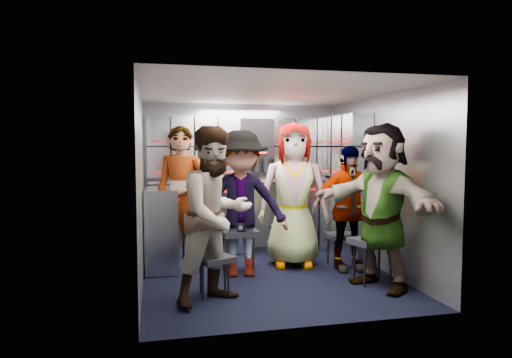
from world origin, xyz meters
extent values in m
plane|color=black|center=(0.00, 0.00, 0.00)|extent=(3.00, 3.00, 0.00)
cube|color=gray|center=(0.00, 1.50, 1.05)|extent=(2.80, 0.04, 2.10)
cube|color=gray|center=(-1.40, 0.00, 1.05)|extent=(0.04, 3.00, 2.10)
cube|color=gray|center=(1.40, 0.00, 1.05)|extent=(0.04, 3.00, 2.10)
cube|color=silver|center=(0.00, 0.00, 2.10)|extent=(2.80, 3.00, 0.02)
cube|color=#A2A9B3|center=(0.00, 1.29, 0.49)|extent=(2.68, 0.38, 0.99)
cube|color=#A2A9B3|center=(-1.19, 0.56, 0.49)|extent=(0.38, 0.76, 0.99)
cube|color=silver|center=(0.00, 1.29, 1.01)|extent=(2.68, 0.42, 0.03)
cube|color=#A2A9B3|center=(0.00, 1.35, 1.49)|extent=(2.68, 0.28, 0.82)
cube|color=#A2A9B3|center=(1.25, 0.70, 1.49)|extent=(0.28, 1.00, 0.82)
cube|color=#A2A9B3|center=(1.25, 0.60, 0.50)|extent=(0.28, 1.20, 1.00)
cube|color=red|center=(0.00, 1.09, 0.88)|extent=(2.60, 0.02, 0.03)
cube|color=black|center=(-0.70, -0.55, 0.38)|extent=(0.44, 0.43, 0.05)
cylinder|color=black|center=(-0.82, -0.66, 0.18)|extent=(0.02, 0.02, 0.36)
cylinder|color=black|center=(-0.57, -0.66, 0.18)|extent=(0.02, 0.02, 0.36)
cylinder|color=black|center=(-0.82, -0.44, 0.18)|extent=(0.02, 0.02, 0.36)
cylinder|color=black|center=(-0.57, -0.44, 0.18)|extent=(0.02, 0.02, 0.36)
cube|color=black|center=(-0.30, 0.29, 0.47)|extent=(0.47, 0.45, 0.07)
cylinder|color=black|center=(-0.45, 0.15, 0.22)|extent=(0.03, 0.03, 0.45)
cylinder|color=black|center=(-0.14, 0.15, 0.22)|extent=(0.03, 0.03, 0.45)
cylinder|color=black|center=(-0.45, 0.42, 0.22)|extent=(0.03, 0.03, 0.45)
cylinder|color=black|center=(-0.14, 0.42, 0.22)|extent=(0.03, 0.03, 0.45)
cube|color=black|center=(0.43, 0.58, 0.44)|extent=(0.45, 0.43, 0.06)
cylinder|color=black|center=(0.28, 0.45, 0.21)|extent=(0.03, 0.03, 0.42)
cylinder|color=black|center=(0.57, 0.45, 0.21)|extent=(0.03, 0.03, 0.42)
cylinder|color=black|center=(0.28, 0.71, 0.21)|extent=(0.03, 0.03, 0.42)
cylinder|color=black|center=(0.57, 0.71, 0.21)|extent=(0.03, 0.03, 0.42)
cube|color=black|center=(1.00, 0.25, 0.38)|extent=(0.38, 0.36, 0.05)
cylinder|color=black|center=(0.87, 0.14, 0.18)|extent=(0.02, 0.02, 0.36)
cylinder|color=black|center=(1.12, 0.14, 0.18)|extent=(0.02, 0.02, 0.36)
cylinder|color=black|center=(0.87, 0.35, 0.18)|extent=(0.02, 0.02, 0.36)
cylinder|color=black|center=(1.12, 0.35, 0.18)|extent=(0.02, 0.02, 0.36)
cube|color=black|center=(1.05, -0.49, 0.46)|extent=(0.51, 0.50, 0.07)
cylinder|color=black|center=(0.90, -0.62, 0.22)|extent=(0.03, 0.03, 0.43)
cylinder|color=black|center=(1.20, -0.62, 0.22)|extent=(0.03, 0.03, 0.43)
cylinder|color=black|center=(0.90, -0.36, 0.22)|extent=(0.03, 0.03, 0.43)
cylinder|color=black|center=(1.20, -0.36, 0.22)|extent=(0.03, 0.03, 0.43)
imported|color=black|center=(-0.95, 0.42, 0.87)|extent=(0.73, 0.59, 1.74)
imported|color=black|center=(-0.70, -0.73, 0.84)|extent=(1.03, 0.96, 1.68)
imported|color=black|center=(-0.30, 0.11, 0.84)|extent=(1.17, 0.79, 1.67)
imported|color=black|center=(0.43, 0.40, 0.89)|extent=(0.97, 0.74, 1.79)
imported|color=black|center=(1.00, 0.07, 0.75)|extent=(0.89, 0.39, 1.50)
imported|color=black|center=(1.05, -0.67, 0.87)|extent=(1.07, 1.69, 1.74)
cylinder|color=white|center=(-0.08, 1.24, 1.16)|extent=(0.06, 0.06, 0.27)
cylinder|color=white|center=(-0.35, 1.24, 1.15)|extent=(0.06, 0.06, 0.23)
cylinder|color=white|center=(1.15, 1.24, 1.15)|extent=(0.06, 0.06, 0.23)
cylinder|color=tan|center=(-0.45, 1.23, 1.08)|extent=(0.08, 0.08, 0.11)
cylinder|color=tan|center=(0.51, 1.23, 1.08)|extent=(0.07, 0.07, 0.10)
camera|label=1|loc=(-1.28, -4.99, 1.49)|focal=32.00mm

